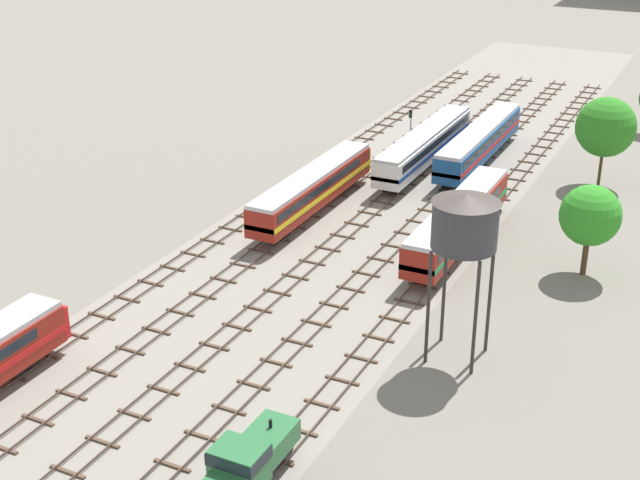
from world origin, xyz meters
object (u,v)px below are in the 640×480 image
object	(u,v)px
passenger_coach_centre_left_far	(425,144)
water_tower	(465,223)
passenger_coach_centre_farther	(480,141)
shunter_loco_centre_right_near	(244,465)
diesel_railcar_left_midfar	(313,187)
signal_post_nearest	(410,128)
diesel_railcar_centre_right_mid	(458,219)

from	to	relation	value
passenger_coach_centre_left_far	water_tower	xyz separation A→B (m)	(15.28, -35.30, 7.12)
water_tower	passenger_coach_centre_farther	bearing A→B (deg)	104.93
shunter_loco_centre_right_near	diesel_railcar_left_midfar	xyz separation A→B (m)	(-14.57, 37.06, 0.59)
signal_post_nearest	diesel_railcar_centre_right_mid	bearing A→B (deg)	-59.09
passenger_coach_centre_left_far	signal_post_nearest	xyz separation A→B (m)	(-2.43, 2.05, 0.93)
diesel_railcar_centre_right_mid	passenger_coach_centre_farther	distance (m)	22.53
passenger_coach_centre_left_far	passenger_coach_centre_farther	size ratio (longest dim) A/B	1.00
diesel_railcar_centre_right_mid	signal_post_nearest	world-z (taller)	signal_post_nearest
diesel_railcar_centre_right_mid	passenger_coach_centre_left_far	distance (m)	20.67
diesel_railcar_centre_right_mid	passenger_coach_centre_farther	size ratio (longest dim) A/B	0.93
shunter_loco_centre_right_near	signal_post_nearest	size ratio (longest dim) A/B	1.51
diesel_railcar_left_midfar	signal_post_nearest	bearing A→B (deg)	82.64
diesel_railcar_centre_right_mid	signal_post_nearest	xyz separation A→B (m)	(-12.15, 20.29, 0.94)
diesel_railcar_centre_right_mid	diesel_railcar_left_midfar	xyz separation A→B (m)	(-14.57, 1.49, 0.00)
shunter_loco_centre_right_near	passenger_coach_centre_farther	bearing A→B (deg)	94.82
water_tower	diesel_railcar_centre_right_mid	bearing A→B (deg)	108.05
passenger_coach_centre_left_far	passenger_coach_centre_farther	xyz separation A→B (m)	(4.86, 3.76, 0.00)
signal_post_nearest	passenger_coach_centre_left_far	bearing A→B (deg)	-40.13
diesel_railcar_left_midfar	water_tower	xyz separation A→B (m)	(20.13, -18.55, 7.14)
shunter_loco_centre_right_near	diesel_railcar_left_midfar	distance (m)	39.82
passenger_coach_centre_farther	passenger_coach_centre_left_far	bearing A→B (deg)	-142.26
shunter_loco_centre_right_near	diesel_railcar_centre_right_mid	size ratio (longest dim) A/B	0.41
shunter_loco_centre_right_near	water_tower	distance (m)	20.81
shunter_loco_centre_right_near	passenger_coach_centre_left_far	bearing A→B (deg)	100.24
shunter_loco_centre_right_near	water_tower	bearing A→B (deg)	73.28
passenger_coach_centre_left_far	signal_post_nearest	size ratio (longest dim) A/B	3.93
water_tower	signal_post_nearest	xyz separation A→B (m)	(-17.70, 37.35, -6.20)
signal_post_nearest	water_tower	bearing A→B (deg)	-64.64
passenger_coach_centre_left_far	water_tower	distance (m)	39.12
shunter_loco_centre_right_near	passenger_coach_centre_farther	xyz separation A→B (m)	(-4.86, 57.57, 0.60)
shunter_loco_centre_right_near	passenger_coach_centre_farther	world-z (taller)	passenger_coach_centre_farther
diesel_railcar_centre_right_mid	passenger_coach_centre_left_far	xyz separation A→B (m)	(-9.72, 18.24, 0.02)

